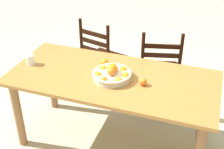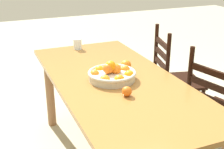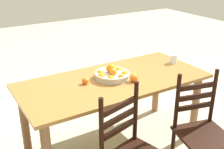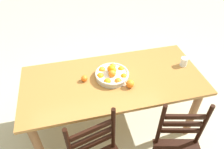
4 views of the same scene
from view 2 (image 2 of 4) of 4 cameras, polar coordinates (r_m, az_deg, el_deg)
dining_table at (r=2.29m, az=0.62°, el=-3.51°), size 1.85×0.85×0.76m
chair_near_window at (r=2.53m, az=18.85°, el=-6.86°), size 0.53×0.53×0.97m
chair_by_cabinet at (r=3.04m, az=11.17°, el=-1.02°), size 0.51×0.51×0.97m
fruit_bowl at (r=2.21m, az=0.03°, el=0.08°), size 0.35×0.35×0.14m
orange_loose_0 at (r=1.97m, az=2.73°, el=-3.10°), size 0.06×0.06×0.06m
orange_loose_1 at (r=2.40m, az=2.58°, el=1.72°), size 0.08×0.08×0.08m
drinking_glass at (r=2.93m, az=-6.32°, el=5.57°), size 0.08×0.08×0.10m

